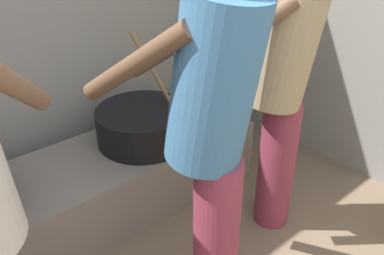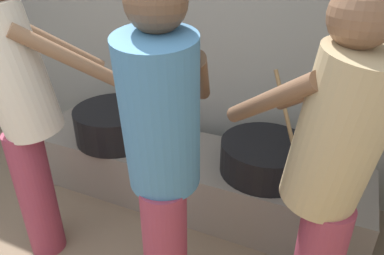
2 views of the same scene
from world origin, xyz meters
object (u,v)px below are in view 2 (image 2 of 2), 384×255
cooking_pot_main (265,157)px  cook_in_tan_shirt (330,172)px  cook_in_cream_shirt (21,105)px  cook_in_blue_shirt (162,154)px  cooking_pot_secondary (116,123)px

cooking_pot_main → cook_in_tan_shirt: (0.38, -0.67, 0.42)m
cook_in_cream_shirt → cook_in_blue_shirt: (0.85, -0.09, -0.02)m
cook_in_tan_shirt → cook_in_blue_shirt: 0.65m
cook_in_blue_shirt → cook_in_tan_shirt: bearing=15.6°
cooking_pot_secondary → cook_in_tan_shirt: 1.66m
cooking_pot_main → cook_in_tan_shirt: 0.88m
cook_in_blue_shirt → cooking_pot_main: bearing=73.6°
cooking_pot_main → cook_in_cream_shirt: bearing=-145.5°
cook_in_cream_shirt → cook_in_tan_shirt: bearing=3.4°
cook_in_tan_shirt → cook_in_cream_shirt: size_ratio=0.96×
cooking_pot_main → cook_in_blue_shirt: cook_in_blue_shirt is taller
cook_in_blue_shirt → cook_in_cream_shirt: bearing=174.1°
cook_in_tan_shirt → cook_in_blue_shirt: (-0.63, -0.17, 0.02)m
cook_in_tan_shirt → cook_in_cream_shirt: cook_in_cream_shirt is taller
cooking_pot_main → cook_in_tan_shirt: size_ratio=0.41×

